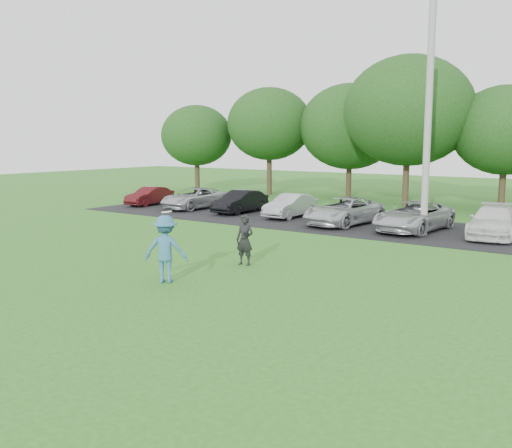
# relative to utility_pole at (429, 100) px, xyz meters

# --- Properties ---
(ground) EXTENTS (100.00, 100.00, 0.00)m
(ground) POSITION_rel_utility_pole_xyz_m (-2.37, -11.95, -5.40)
(ground) COLOR #2B6A1E
(ground) RESTS_ON ground
(parking_lot) EXTENTS (32.00, 6.50, 0.03)m
(parking_lot) POSITION_rel_utility_pole_xyz_m (-2.37, 1.05, -5.38)
(parking_lot) COLOR black
(parking_lot) RESTS_ON ground
(utility_pole) EXTENTS (0.28, 0.28, 10.79)m
(utility_pole) POSITION_rel_utility_pole_xyz_m (0.00, 0.00, 0.00)
(utility_pole) COLOR #999A95
(utility_pole) RESTS_ON ground
(frisbee_player) EXTENTS (1.37, 1.19, 2.02)m
(frisbee_player) POSITION_rel_utility_pole_xyz_m (-3.20, -11.54, -4.48)
(frisbee_player) COLOR teal
(frisbee_player) RESTS_ON ground
(camera_bystander) EXTENTS (0.61, 0.46, 1.57)m
(camera_bystander) POSITION_rel_utility_pole_xyz_m (-2.71, -8.57, -4.61)
(camera_bystander) COLOR black
(camera_bystander) RESTS_ON ground
(parked_cars) EXTENTS (30.41, 5.15, 1.24)m
(parked_cars) POSITION_rel_utility_pole_xyz_m (-2.19, 1.08, -4.78)
(parked_cars) COLOR #491013
(parked_cars) RESTS_ON parking_lot
(tree_row) EXTENTS (42.39, 9.85, 8.64)m
(tree_row) POSITION_rel_utility_pole_xyz_m (-0.86, 10.81, -0.49)
(tree_row) COLOR #38281C
(tree_row) RESTS_ON ground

